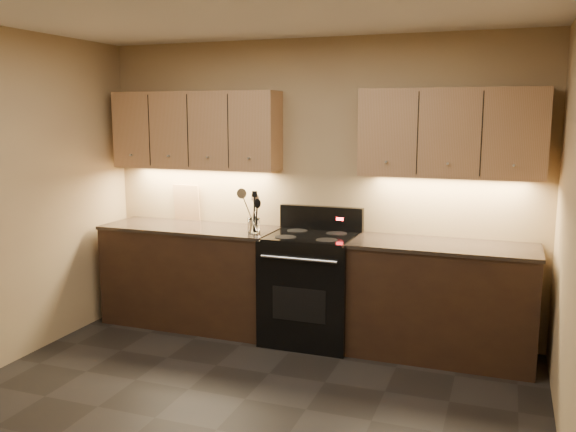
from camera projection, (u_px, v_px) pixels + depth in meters
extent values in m
plane|color=black|center=(216.00, 430.00, 3.81)|extent=(4.00, 4.00, 0.00)
cube|color=tan|center=(314.00, 187.00, 5.44)|extent=(4.00, 0.04, 2.60)
cube|color=black|center=(192.00, 277.00, 5.68)|extent=(1.60, 0.60, 0.90)
cube|color=#392E24|center=(190.00, 228.00, 5.60)|extent=(1.62, 0.62, 0.03)
cube|color=black|center=(442.00, 302.00, 4.91)|extent=(1.44, 0.60, 0.90)
cube|color=#392E24|center=(444.00, 246.00, 4.83)|extent=(1.46, 0.62, 0.03)
cube|color=black|center=(311.00, 289.00, 5.26)|extent=(0.76, 0.65, 0.92)
cube|color=black|center=(311.00, 236.00, 5.18)|extent=(0.70, 0.60, 0.01)
cube|color=black|center=(321.00, 218.00, 5.42)|extent=(0.76, 0.07, 0.22)
cube|color=red|center=(340.00, 219.00, 5.33)|extent=(0.06, 0.00, 0.03)
cylinder|color=silver|center=(298.00, 259.00, 4.88)|extent=(0.65, 0.02, 0.02)
cube|color=black|center=(299.00, 305.00, 4.96)|extent=(0.46, 0.00, 0.28)
cylinder|color=black|center=(286.00, 237.00, 5.10)|extent=(0.18, 0.18, 0.00)
cylinder|color=black|center=(327.00, 240.00, 4.98)|extent=(0.18, 0.18, 0.00)
cylinder|color=black|center=(297.00, 231.00, 5.38)|extent=(0.18, 0.18, 0.00)
cylinder|color=black|center=(337.00, 233.00, 5.25)|extent=(0.18, 0.18, 0.00)
cube|color=#A77A53|center=(196.00, 130.00, 5.59)|extent=(1.60, 0.30, 0.70)
cube|color=#A77A53|center=(451.00, 133.00, 4.82)|extent=(1.44, 0.30, 0.70)
cube|color=#B2B5BA|center=(186.00, 200.00, 5.91)|extent=(0.08, 0.01, 0.12)
cylinder|color=white|center=(254.00, 225.00, 5.27)|extent=(0.14, 0.14, 0.13)
cylinder|color=white|center=(254.00, 232.00, 5.28)|extent=(0.11, 0.11, 0.02)
cube|color=tan|center=(187.00, 202.00, 5.89)|extent=(0.28, 0.06, 0.35)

